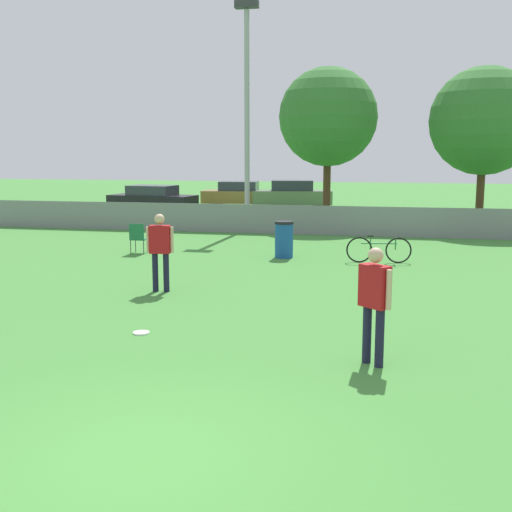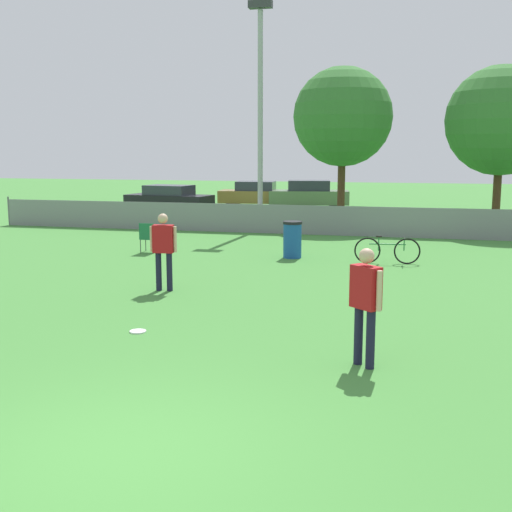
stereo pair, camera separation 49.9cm
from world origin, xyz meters
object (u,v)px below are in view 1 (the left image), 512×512
(player_defender_red, at_px, (374,297))
(parked_car_tan, at_px, (239,194))
(tree_far_right, at_px, (484,121))
(folding_chair_sideline, at_px, (138,237))
(player_thrower_red, at_px, (160,246))
(parked_car_dark, at_px, (153,199))
(parked_car_olive, at_px, (292,194))
(frisbee_disc, at_px, (141,333))
(light_pole, at_px, (247,98))
(tree_near_pole, at_px, (328,117))
(trash_bin, at_px, (284,239))
(bicycle_sideline, at_px, (379,250))

(player_defender_red, height_order, parked_car_tan, player_defender_red)
(tree_far_right, xyz_separation_m, folding_chair_sideline, (-11.07, -9.19, -3.76))
(player_thrower_red, xyz_separation_m, parked_car_dark, (-7.11, 18.15, -0.36))
(parked_car_olive, bearing_deg, frisbee_disc, -96.71)
(parked_car_olive, bearing_deg, folding_chair_sideline, -106.38)
(tree_far_right, height_order, parked_car_olive, tree_far_right)
(light_pole, xyz_separation_m, parked_car_olive, (0.16, 10.86, -4.43))
(tree_far_right, bearing_deg, parked_car_olive, 137.26)
(tree_near_pole, relative_size, player_thrower_red, 3.81)
(tree_far_right, height_order, frisbee_disc, tree_far_right)
(parked_car_tan, bearing_deg, trash_bin, -76.65)
(player_defender_red, height_order, parked_car_dark, player_defender_red)
(trash_bin, xyz_separation_m, parked_car_dark, (-9.04, 13.00, 0.12))
(tree_far_right, distance_m, trash_bin, 11.77)
(bicycle_sideline, relative_size, parked_car_tan, 0.43)
(bicycle_sideline, height_order, trash_bin, trash_bin)
(light_pole, height_order, parked_car_dark, light_pole)
(trash_bin, bearing_deg, frisbee_disc, -97.48)
(player_defender_red, bearing_deg, tree_near_pole, 139.10)
(tree_far_right, xyz_separation_m, parked_car_tan, (-12.02, 8.13, -3.59))
(light_pole, relative_size, parked_car_dark, 1.87)
(light_pole, bearing_deg, parked_car_olive, 89.17)
(player_thrower_red, bearing_deg, frisbee_disc, -82.59)
(light_pole, bearing_deg, folding_chair_sideline, -106.21)
(player_thrower_red, relative_size, bicycle_sideline, 0.96)
(light_pole, bearing_deg, parked_car_dark, 134.74)
(player_thrower_red, height_order, parked_car_dark, player_thrower_red)
(bicycle_sideline, height_order, parked_car_dark, parked_car_dark)
(folding_chair_sideline, xyz_separation_m, parked_car_olive, (2.08, 17.49, 0.18))
(tree_near_pole, height_order, tree_far_right, tree_near_pole)
(light_pole, bearing_deg, bicycle_sideline, -52.12)
(tree_near_pole, bearing_deg, light_pole, -135.11)
(bicycle_sideline, distance_m, parked_car_dark, 17.83)
(tree_far_right, height_order, player_defender_red, tree_far_right)
(player_defender_red, bearing_deg, tree_far_right, 119.75)
(light_pole, xyz_separation_m, trash_bin, (2.55, -6.45, -4.59))
(tree_near_pole, xyz_separation_m, bicycle_sideline, (2.43, -9.69, -4.15))
(parked_car_olive, bearing_deg, bicycle_sideline, -83.35)
(tree_far_right, height_order, bicycle_sideline, tree_far_right)
(player_defender_red, height_order, bicycle_sideline, player_defender_red)
(parked_car_tan, bearing_deg, tree_near_pole, -57.90)
(player_thrower_red, bearing_deg, folding_chair_sideline, 110.30)
(player_thrower_red, bearing_deg, tree_near_pole, 74.27)
(trash_bin, relative_size, parked_car_dark, 0.23)
(folding_chair_sideline, bearing_deg, frisbee_disc, 110.83)
(tree_far_right, bearing_deg, tree_near_pole, 177.17)
(tree_near_pole, height_order, folding_chair_sideline, tree_near_pole)
(frisbee_disc, bearing_deg, bicycle_sideline, 64.32)
(tree_near_pole, xyz_separation_m, tree_far_right, (6.27, -0.31, -0.24))
(trash_bin, xyz_separation_m, parked_car_tan, (-5.43, 17.14, 0.15))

